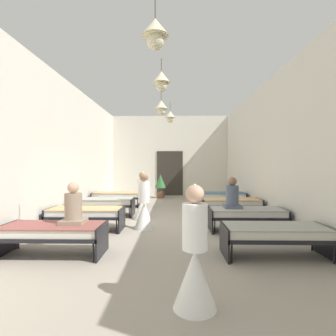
% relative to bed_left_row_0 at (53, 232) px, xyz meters
% --- Properties ---
extents(ground_plane, '(6.84, 14.06, 0.10)m').
position_rel_bed_left_row_0_xyz_m(ground_plane, '(2.07, 2.85, -0.49)').
color(ground_plane, '#9E9384').
extents(room_shell, '(6.64, 13.66, 4.32)m').
position_rel_bed_left_row_0_xyz_m(room_shell, '(2.07, 4.22, 1.73)').
color(room_shell, silver).
rests_on(room_shell, ground).
extents(bed_left_row_0, '(1.90, 0.84, 0.57)m').
position_rel_bed_left_row_0_xyz_m(bed_left_row_0, '(0.00, 0.00, 0.00)').
color(bed_left_row_0, black).
rests_on(bed_left_row_0, ground).
extents(bed_right_row_0, '(1.90, 0.84, 0.57)m').
position_rel_bed_left_row_0_xyz_m(bed_right_row_0, '(4.14, 0.00, 0.00)').
color(bed_right_row_0, black).
rests_on(bed_right_row_0, ground).
extents(bed_left_row_1, '(1.90, 0.84, 0.57)m').
position_rel_bed_left_row_0_xyz_m(bed_left_row_1, '(0.00, 1.90, 0.00)').
color(bed_left_row_1, black).
rests_on(bed_left_row_1, ground).
extents(bed_right_row_1, '(1.90, 0.84, 0.57)m').
position_rel_bed_left_row_0_xyz_m(bed_right_row_1, '(4.14, 1.90, 0.00)').
color(bed_right_row_1, black).
rests_on(bed_right_row_1, ground).
extents(bed_left_row_2, '(1.90, 0.84, 0.57)m').
position_rel_bed_left_row_0_xyz_m(bed_left_row_2, '(0.00, 3.80, 0.00)').
color(bed_left_row_2, black).
rests_on(bed_left_row_2, ground).
extents(bed_right_row_2, '(1.90, 0.84, 0.57)m').
position_rel_bed_left_row_0_xyz_m(bed_right_row_2, '(4.14, 3.80, 0.00)').
color(bed_right_row_2, black).
rests_on(bed_right_row_2, ground).
extents(bed_left_row_3, '(1.90, 0.84, 0.57)m').
position_rel_bed_left_row_0_xyz_m(bed_left_row_3, '(0.00, 5.70, 0.00)').
color(bed_left_row_3, black).
rests_on(bed_left_row_3, ground).
extents(bed_right_row_3, '(1.90, 0.84, 0.57)m').
position_rel_bed_left_row_0_xyz_m(bed_right_row_3, '(4.14, 5.70, 0.00)').
color(bed_right_row_3, black).
rests_on(bed_right_row_3, ground).
extents(nurse_near_aisle, '(0.52, 0.52, 1.49)m').
position_rel_bed_left_row_0_xyz_m(nurse_near_aisle, '(1.49, 2.05, 0.09)').
color(nurse_near_aisle, white).
rests_on(nurse_near_aisle, ground).
extents(nurse_mid_aisle, '(0.52, 0.52, 1.49)m').
position_rel_bed_left_row_0_xyz_m(nurse_mid_aisle, '(2.52, -1.81, 0.09)').
color(nurse_mid_aisle, white).
rests_on(nurse_mid_aisle, ground).
extents(nurse_far_aisle, '(0.52, 0.52, 1.49)m').
position_rel_bed_left_row_0_xyz_m(nurse_far_aisle, '(1.31, 3.26, 0.09)').
color(nurse_far_aisle, white).
rests_on(nurse_far_aisle, ground).
extents(patient_seated_primary, '(0.44, 0.44, 0.80)m').
position_rel_bed_left_row_0_xyz_m(patient_seated_primary, '(0.35, 0.10, 0.43)').
color(patient_seated_primary, gray).
rests_on(patient_seated_primary, bed_left_row_0).
extents(patient_seated_secondary, '(0.44, 0.44, 0.80)m').
position_rel_bed_left_row_0_xyz_m(patient_seated_secondary, '(3.79, 1.98, 0.43)').
color(patient_seated_secondary, '#515B70').
rests_on(patient_seated_secondary, bed_right_row_1).
extents(potted_plant, '(0.54, 0.54, 1.19)m').
position_rel_bed_left_row_0_xyz_m(potted_plant, '(1.62, 8.45, 0.27)').
color(potted_plant, brown).
rests_on(potted_plant, ground).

